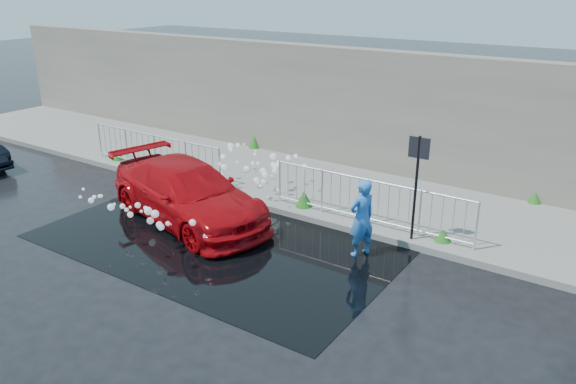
{
  "coord_description": "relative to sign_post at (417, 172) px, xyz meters",
  "views": [
    {
      "loc": [
        8.17,
        -7.73,
        5.55
      ],
      "look_at": [
        1.55,
        2.16,
        1.0
      ],
      "focal_mm": 35.0,
      "sensor_mm": 36.0,
      "label": 1
    }
  ],
  "objects": [
    {
      "name": "retaining_wall",
      "position": [
        -4.2,
        4.1,
        0.18
      ],
      "size": [
        30.0,
        0.6,
        3.5
      ],
      "primitive_type": "cube",
      "color": "#656055",
      "rests_on": "pavement"
    },
    {
      "name": "water_spray",
      "position": [
        -4.91,
        -0.92,
        -1.0
      ],
      "size": [
        3.6,
        5.69,
        0.99
      ],
      "color": "white",
      "rests_on": "ground"
    },
    {
      "name": "curb",
      "position": [
        -4.2,
        -0.1,
        -1.64
      ],
      "size": [
        30.0,
        0.25,
        0.16
      ],
      "primitive_type": "cube",
      "color": "slate",
      "rests_on": "ground"
    },
    {
      "name": "railing_left",
      "position": [
        -8.2,
        0.25,
        -0.99
      ],
      "size": [
        5.05,
        0.05,
        1.1
      ],
      "color": "silver",
      "rests_on": "pavement"
    },
    {
      "name": "person",
      "position": [
        -0.74,
        -1.03,
        -0.87
      ],
      "size": [
        0.64,
        0.73,
        1.7
      ],
      "primitive_type": "imported",
      "rotation": [
        0.0,
        0.0,
        -2.02
      ],
      "color": "blue",
      "rests_on": "ground"
    },
    {
      "name": "pavement",
      "position": [
        -4.2,
        1.9,
        -1.65
      ],
      "size": [
        30.0,
        4.0,
        0.15
      ],
      "primitive_type": "cube",
      "color": "slate",
      "rests_on": "ground"
    },
    {
      "name": "ground",
      "position": [
        -4.2,
        -3.1,
        -1.72
      ],
      "size": [
        90.0,
        90.0,
        0.0
      ],
      "primitive_type": "plane",
      "color": "black",
      "rests_on": "ground"
    },
    {
      "name": "railing_right",
      "position": [
        -1.2,
        0.25,
        -0.99
      ],
      "size": [
        5.05,
        0.05,
        1.1
      ],
      "color": "silver",
      "rests_on": "pavement"
    },
    {
      "name": "red_car",
      "position": [
        -5.04,
        -1.71,
        -1.02
      ],
      "size": [
        5.22,
        3.15,
        1.42
      ],
      "primitive_type": "imported",
      "rotation": [
        0.0,
        0.0,
        1.32
      ],
      "color": "#AC060C",
      "rests_on": "ground"
    },
    {
      "name": "puddle",
      "position": [
        -3.7,
        -2.1,
        -1.72
      ],
      "size": [
        8.0,
        5.0,
        0.01
      ],
      "primitive_type": "cube",
      "color": "black",
      "rests_on": "ground"
    },
    {
      "name": "weeds",
      "position": [
        -4.63,
        1.47,
        -1.4
      ],
      "size": [
        12.17,
        3.93,
        0.41
      ],
      "color": "#1F5516",
      "rests_on": "pavement"
    },
    {
      "name": "sign_post",
      "position": [
        0.0,
        0.0,
        0.0
      ],
      "size": [
        0.45,
        0.06,
        2.5
      ],
      "color": "black",
      "rests_on": "ground"
    }
  ]
}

